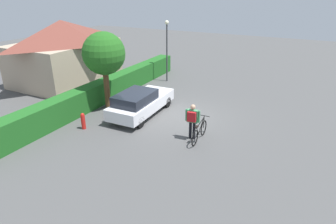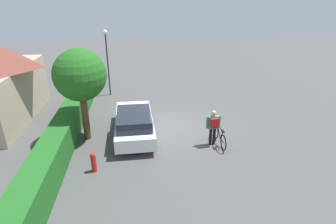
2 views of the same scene
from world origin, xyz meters
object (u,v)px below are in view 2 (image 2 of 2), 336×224
Objects in this scene: parked_car_near at (134,123)px; bicycle at (219,136)px; tree_kerbside at (80,76)px; street_lamp at (107,54)px; fire_hydrant at (94,162)px; person_rider at (213,125)px.

parked_car_near is 2.43× the size of bicycle.
street_lamp is at bearing -5.62° from tree_kerbside.
bicycle is 2.23× the size of fire_hydrant.
bicycle is at bearing -143.30° from street_lamp.
parked_car_near reaches higher than fire_hydrant.
street_lamp reaches higher than tree_kerbside.
fire_hydrant is (-1.50, 5.35, 0.02)m from bicycle.
fire_hydrant is (-8.75, -0.05, -2.33)m from street_lamp.
street_lamp reaches higher than person_rider.
tree_kerbside is at bearing 77.42° from person_rider.
street_lamp is at bearing 34.75° from person_rider.
person_rider is 0.39× the size of street_lamp.
person_rider is 2.03× the size of fire_hydrant.
person_rider is at bearing -73.93° from fire_hydrant.
bicycle is 9.34m from street_lamp.
person_rider reaches higher than parked_car_near.
person_rider is at bearing -102.58° from tree_kerbside.
street_lamp is 5.24× the size of fire_hydrant.
street_lamp is at bearing 0.33° from fire_hydrant.
bicycle is at bearing -101.37° from tree_kerbside.
bicycle is at bearing -80.37° from person_rider.
tree_kerbside reaches higher than bicycle.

